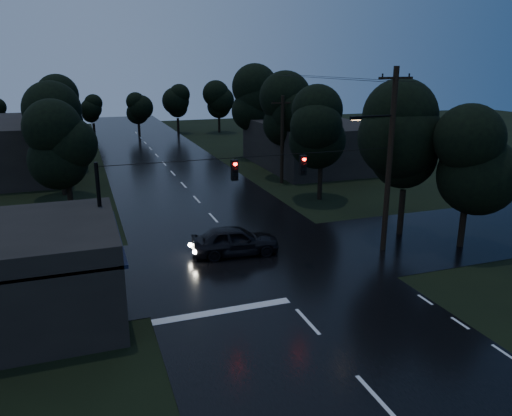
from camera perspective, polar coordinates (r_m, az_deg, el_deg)
ground at (r=17.29m, az=13.43°, el=-20.20°), size 160.00×160.00×0.00m
main_road at (r=43.43m, az=-8.28°, el=2.59°), size 12.00×120.00×0.02m
cross_street at (r=26.79m, az=-0.51°, el=-5.99°), size 60.00×9.00×0.02m
building_far_right at (r=51.14m, az=6.35°, el=7.24°), size 10.00×14.00×4.40m
building_far_left at (r=52.35m, az=-25.96°, el=6.25°), size 10.00×16.00×5.00m
utility_pole_main at (r=27.69m, az=14.88°, el=5.55°), size 3.50×0.30×10.00m
utility_pole_far at (r=43.16m, az=3.01°, el=7.90°), size 2.00×0.30×7.50m
anchor_pole_left at (r=23.57m, az=-17.22°, el=-2.15°), size 0.18×0.18×6.00m
span_signals at (r=24.53m, az=1.46°, el=4.73°), size 15.00×0.37×1.12m
tree_corner_near at (r=30.67m, az=16.94°, el=7.79°), size 4.48×4.48×9.44m
tree_corner_far at (r=29.77m, az=23.34°, el=5.46°), size 3.92×3.92×8.26m
tree_left_a at (r=33.82m, az=-21.05°, el=6.86°), size 3.92×3.92×8.26m
tree_left_b at (r=41.72m, az=-21.78°, el=8.90°), size 4.20×4.20×8.85m
tree_left_c at (r=51.66m, az=-22.21°, el=10.49°), size 4.48×4.48×9.44m
tree_right_a at (r=37.82m, az=7.55°, el=9.26°), size 4.20×4.20×8.85m
tree_right_b at (r=45.24m, az=3.62°, el=10.98°), size 4.48×4.48×9.44m
tree_right_c at (r=54.72m, az=0.03°, el=12.32°), size 4.76×4.76×10.03m
car at (r=27.33m, az=-2.40°, el=-3.71°), size 4.95×2.39×1.63m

